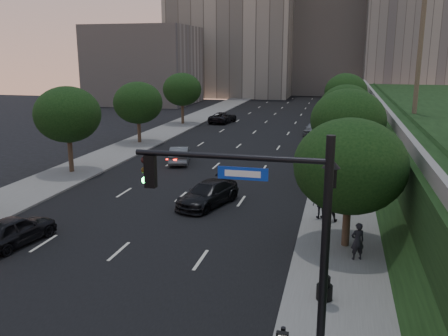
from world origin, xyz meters
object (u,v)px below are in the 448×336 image
(sedan_near_left, at_px, (14,230))
(sedan_near_right, at_px, (208,194))
(traffic_signal_mast, at_px, (285,252))
(sedan_far_left, at_px, (223,118))
(sedan_mid_left, at_px, (180,155))
(sedan_far_right, at_px, (314,129))
(street_lamp, at_px, (327,236))
(pedestrian_a, at_px, (358,241))
(pedestrian_b, at_px, (330,204))
(pedestrian_c, at_px, (321,204))

(sedan_near_left, height_order, sedan_near_right, sedan_near_left)
(traffic_signal_mast, height_order, sedan_far_left, traffic_signal_mast)
(sedan_mid_left, height_order, sedan_far_left, sedan_far_left)
(sedan_far_left, distance_m, sedan_far_right, 14.43)
(traffic_signal_mast, bearing_deg, street_lamp, 75.27)
(street_lamp, bearing_deg, sedan_mid_left, 121.53)
(sedan_near_left, distance_m, sedan_far_right, 38.04)
(sedan_far_left, relative_size, pedestrian_a, 3.06)
(sedan_far_left, distance_m, pedestrian_b, 39.41)
(street_lamp, xyz_separation_m, sedan_mid_left, (-12.81, 20.88, -1.91))
(traffic_signal_mast, height_order, sedan_near_right, traffic_signal_mast)
(pedestrian_a, bearing_deg, sedan_near_left, -16.07)
(street_lamp, distance_m, pedestrian_a, 4.44)
(traffic_signal_mast, xyz_separation_m, pedestrian_c, (0.56, 13.18, -2.70))
(traffic_signal_mast, xyz_separation_m, street_lamp, (1.09, 4.14, -1.04))
(sedan_near_left, height_order, pedestrian_b, pedestrian_b)
(traffic_signal_mast, height_order, sedan_near_left, traffic_signal_mast)
(street_lamp, bearing_deg, pedestrian_b, 90.48)
(street_lamp, height_order, sedan_mid_left, street_lamp)
(sedan_far_left, bearing_deg, pedestrian_c, 121.23)
(sedan_far_right, xyz_separation_m, pedestrian_c, (1.99, -29.04, 0.21))
(sedan_far_left, relative_size, pedestrian_c, 3.17)
(street_lamp, xyz_separation_m, pedestrian_a, (1.26, 3.93, -1.63))
(sedan_far_left, relative_size, pedestrian_b, 2.77)
(sedan_near_right, height_order, pedestrian_c, pedestrian_c)
(sedan_near_left, relative_size, sedan_mid_left, 0.99)
(sedan_far_left, height_order, sedan_near_right, sedan_near_right)
(pedestrian_a, xyz_separation_m, pedestrian_b, (-1.34, 4.85, 0.09))
(street_lamp, relative_size, sedan_far_right, 1.26)
(sedan_mid_left, height_order, sedan_near_right, sedan_near_right)
(sedan_far_right, bearing_deg, pedestrian_b, -74.01)
(pedestrian_a, distance_m, pedestrian_b, 5.03)
(sedan_far_right, distance_m, pedestrian_a, 34.36)
(pedestrian_a, bearing_deg, pedestrian_c, -93.34)
(pedestrian_a, bearing_deg, traffic_signal_mast, 51.10)
(sedan_near_left, height_order, sedan_mid_left, sedan_near_left)
(pedestrian_b, bearing_deg, sedan_near_left, 21.29)
(sedan_near_left, relative_size, pedestrian_b, 2.31)
(street_lamp, relative_size, pedestrian_c, 3.41)
(sedan_mid_left, bearing_deg, pedestrian_c, 122.16)
(pedestrian_a, distance_m, pedestrian_c, 5.42)
(sedan_far_left, xyz_separation_m, sedan_far_right, (12.54, -7.14, 0.04))
(pedestrian_b, bearing_deg, traffic_signal_mast, 82.30)
(sedan_mid_left, distance_m, pedestrian_c, 17.06)
(pedestrian_b, distance_m, pedestrian_c, 0.54)
(sedan_mid_left, distance_m, pedestrian_b, 17.57)
(sedan_near_left, relative_size, pedestrian_c, 2.64)
(sedan_near_right, relative_size, pedestrian_b, 2.66)
(sedan_near_left, bearing_deg, pedestrian_b, -145.08)
(sedan_far_right, height_order, pedestrian_a, pedestrian_a)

